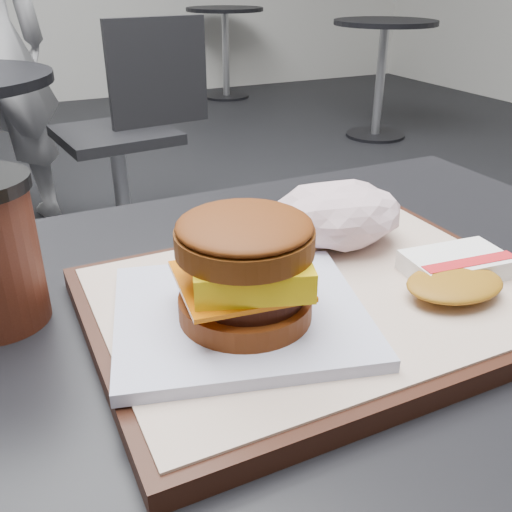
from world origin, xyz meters
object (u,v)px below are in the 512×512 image
object	(u,v)px
serving_tray	(319,302)
breakfast_sandwich	(244,279)
hash_brown	(456,273)
neighbor_chair	(131,120)
crumpled_wrapper	(338,215)
customer_table	(304,453)

from	to	relation	value
serving_tray	breakfast_sandwich	size ratio (longest dim) A/B	1.67
hash_brown	neighbor_chair	bearing A→B (deg)	84.67
neighbor_chair	serving_tray	bearing A→B (deg)	-98.84
crumpled_wrapper	hash_brown	bearing A→B (deg)	-68.57
customer_table	serving_tray	distance (m)	0.20
crumpled_wrapper	breakfast_sandwich	bearing A→B (deg)	-146.51
serving_tray	neighbor_chair	xyz separation A→B (m)	(0.29, 1.86, -0.27)
hash_brown	neighbor_chair	xyz separation A→B (m)	(0.18, 1.90, -0.29)
customer_table	hash_brown	xyz separation A→B (m)	(0.11, -0.06, 0.22)
crumpled_wrapper	neighbor_chair	size ratio (longest dim) A/B	0.15
customer_table	breakfast_sandwich	bearing A→B (deg)	-155.76
serving_tray	neighbor_chair	world-z (taller)	neighbor_chair
breakfast_sandwich	neighbor_chair	world-z (taller)	breakfast_sandwich
customer_table	breakfast_sandwich	size ratio (longest dim) A/B	3.52
breakfast_sandwich	serving_tray	bearing A→B (deg)	12.49
crumpled_wrapper	neighbor_chair	bearing A→B (deg)	82.88
serving_tray	crumpled_wrapper	distance (m)	0.11
breakfast_sandwich	crumpled_wrapper	size ratio (longest dim) A/B	1.73
customer_table	hash_brown	world-z (taller)	hash_brown
breakfast_sandwich	hash_brown	bearing A→B (deg)	-6.07
breakfast_sandwich	neighbor_chair	bearing A→B (deg)	78.92
customer_table	breakfast_sandwich	world-z (taller)	breakfast_sandwich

